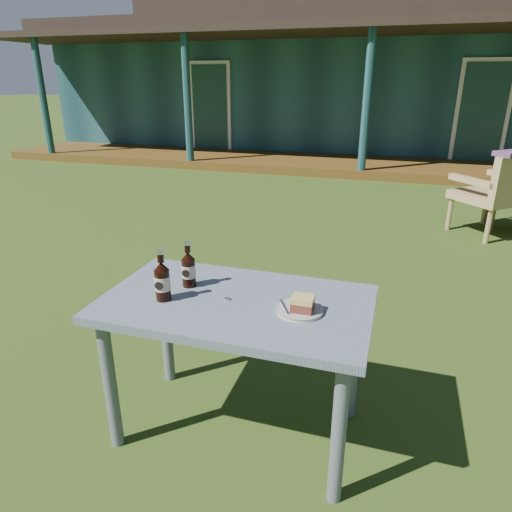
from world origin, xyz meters
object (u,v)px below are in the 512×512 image
(plate, at_px, (300,310))
(cola_bottle_far, at_px, (162,281))
(cake_slice, at_px, (303,303))
(cafe_table, at_px, (236,320))
(cola_bottle_near, at_px, (189,269))
(armchair_left, at_px, (499,190))

(plate, height_order, cola_bottle_far, cola_bottle_far)
(cake_slice, bearing_deg, cafe_table, 174.63)
(cake_slice, bearing_deg, cola_bottle_near, 169.72)
(armchair_left, bearing_deg, plate, -110.52)
(armchair_left, bearing_deg, cola_bottle_far, -117.74)
(cake_slice, bearing_deg, cola_bottle_far, -174.26)
(plate, distance_m, armchair_left, 4.00)
(cake_slice, distance_m, cola_bottle_near, 0.58)
(armchair_left, bearing_deg, cafe_table, -114.48)
(plate, relative_size, cola_bottle_far, 0.88)
(cola_bottle_near, relative_size, armchair_left, 0.24)
(cola_bottle_near, distance_m, cola_bottle_far, 0.17)
(cake_slice, xyz_separation_m, cola_bottle_far, (-0.62, -0.06, 0.05))
(cafe_table, xyz_separation_m, cola_bottle_near, (-0.26, 0.07, 0.19))
(cafe_table, distance_m, cake_slice, 0.34)
(cola_bottle_far, xyz_separation_m, armchair_left, (2.01, 3.81, -0.30))
(cafe_table, height_order, cake_slice, cake_slice)
(cake_slice, relative_size, cola_bottle_near, 0.42)
(plate, relative_size, cola_bottle_near, 0.93)
(plate, bearing_deg, cake_slice, -37.54)
(cafe_table, height_order, plate, plate)
(cake_slice, distance_m, cola_bottle_far, 0.62)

